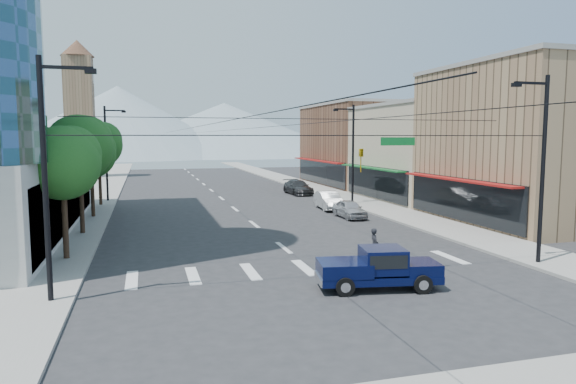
{
  "coord_description": "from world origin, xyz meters",
  "views": [
    {
      "loc": [
        -7.31,
        -21.05,
        6.14
      ],
      "look_at": [
        0.54,
        7.06,
        3.0
      ],
      "focal_mm": 32.0,
      "sensor_mm": 36.0,
      "label": 1
    }
  ],
  "objects_px": {
    "pickup_truck": "(378,267)",
    "parked_car_far": "(298,187)",
    "pedestrian": "(374,245)",
    "parked_car_near": "(349,209)",
    "parked_car_mid": "(329,200)"
  },
  "relations": [
    {
      "from": "pickup_truck",
      "to": "parked_car_far",
      "type": "relative_size",
      "value": 1.0
    },
    {
      "from": "pedestrian",
      "to": "parked_car_near",
      "type": "relative_size",
      "value": 0.42
    },
    {
      "from": "parked_car_near",
      "to": "pickup_truck",
      "type": "bearing_deg",
      "value": -109.66
    },
    {
      "from": "parked_car_mid",
      "to": "parked_car_far",
      "type": "height_order",
      "value": "parked_car_mid"
    },
    {
      "from": "pedestrian",
      "to": "parked_car_mid",
      "type": "bearing_deg",
      "value": -6.9
    },
    {
      "from": "pickup_truck",
      "to": "parked_car_near",
      "type": "relative_size",
      "value": 1.3
    },
    {
      "from": "pedestrian",
      "to": "parked_car_near",
      "type": "height_order",
      "value": "pedestrian"
    },
    {
      "from": "parked_car_near",
      "to": "parked_car_far",
      "type": "height_order",
      "value": "parked_car_far"
    },
    {
      "from": "pickup_truck",
      "to": "parked_car_mid",
      "type": "height_order",
      "value": "pickup_truck"
    },
    {
      "from": "pedestrian",
      "to": "parked_car_near",
      "type": "distance_m",
      "value": 13.81
    },
    {
      "from": "parked_car_near",
      "to": "parked_car_mid",
      "type": "bearing_deg",
      "value": 88.47
    },
    {
      "from": "pickup_truck",
      "to": "parked_car_near",
      "type": "distance_m",
      "value": 18.38
    },
    {
      "from": "parked_car_near",
      "to": "parked_car_far",
      "type": "bearing_deg",
      "value": 86.18
    },
    {
      "from": "parked_car_near",
      "to": "parked_car_far",
      "type": "relative_size",
      "value": 0.77
    },
    {
      "from": "pickup_truck",
      "to": "pedestrian",
      "type": "relative_size",
      "value": 3.11
    }
  ]
}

